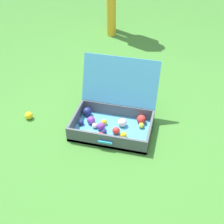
# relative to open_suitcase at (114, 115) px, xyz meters

# --- Properties ---
(ground_plane) EXTENTS (16.00, 16.00, 0.00)m
(ground_plane) POSITION_rel_open_suitcase_xyz_m (0.06, -0.13, -0.11)
(ground_plane) COLOR #3D7A2D
(open_suitcase) EXTENTS (0.64, 0.59, 0.52)m
(open_suitcase) POSITION_rel_open_suitcase_xyz_m (0.00, 0.00, 0.00)
(open_suitcase) COLOR #4799C6
(open_suitcase) RESTS_ON ground
(stray_ball_on_grass) EXTENTS (0.07, 0.07, 0.07)m
(stray_ball_on_grass) POSITION_rel_open_suitcase_xyz_m (-0.74, -0.09, -0.08)
(stray_ball_on_grass) COLOR yellow
(stray_ball_on_grass) RESTS_ON ground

